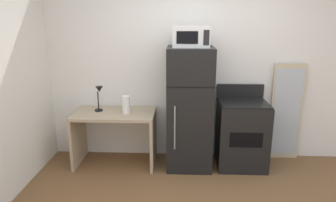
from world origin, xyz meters
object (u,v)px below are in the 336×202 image
object	(u,v)px
microwave	(191,37)
oven_range	(241,133)
desk	(115,128)
desk_lamp	(99,94)
paper_towel_roll	(126,105)
refrigerator	(190,108)
leaning_mirror	(286,112)

from	to	relation	value
microwave	oven_range	world-z (taller)	microwave
desk	desk_lamp	distance (m)	0.52
desk	oven_range	bearing A→B (deg)	0.48
desk_lamp	paper_towel_roll	world-z (taller)	desk_lamp
desk	desk_lamp	world-z (taller)	desk_lamp
paper_towel_roll	refrigerator	world-z (taller)	refrigerator
oven_range	desk	bearing A→B (deg)	-179.52
desk	paper_towel_roll	size ratio (longest dim) A/B	4.60
refrigerator	microwave	distance (m)	0.95
desk	leaning_mirror	size ratio (longest dim) A/B	0.79
refrigerator	microwave	bearing A→B (deg)	-89.68
desk_lamp	leaning_mirror	distance (m)	2.65
paper_towel_roll	microwave	world-z (taller)	microwave
paper_towel_roll	oven_range	size ratio (longest dim) A/B	0.22
refrigerator	microwave	size ratio (longest dim) A/B	3.57
desk	leaning_mirror	world-z (taller)	leaning_mirror
refrigerator	oven_range	distance (m)	0.80
paper_towel_roll	leaning_mirror	xyz separation A→B (m)	(2.25, 0.29, -0.17)
microwave	leaning_mirror	xyz separation A→B (m)	(1.39, 0.29, -1.07)
leaning_mirror	oven_range	bearing A→B (deg)	-159.09
microwave	refrigerator	bearing A→B (deg)	90.32
refrigerator	leaning_mirror	bearing A→B (deg)	11.03
desk_lamp	paper_towel_roll	size ratio (longest dim) A/B	1.47
oven_range	paper_towel_roll	bearing A→B (deg)	-178.85
desk	paper_towel_roll	xyz separation A→B (m)	(0.17, -0.02, 0.35)
desk_lamp	leaning_mirror	xyz separation A→B (m)	(2.63, 0.21, -0.29)
desk_lamp	leaning_mirror	world-z (taller)	leaning_mirror
refrigerator	leaning_mirror	xyz separation A→B (m)	(1.39, 0.27, -0.12)
microwave	oven_range	distance (m)	1.49
refrigerator	microwave	xyz separation A→B (m)	(0.00, -0.02, 0.95)
desk	paper_towel_roll	distance (m)	0.39
desk	oven_range	world-z (taller)	oven_range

